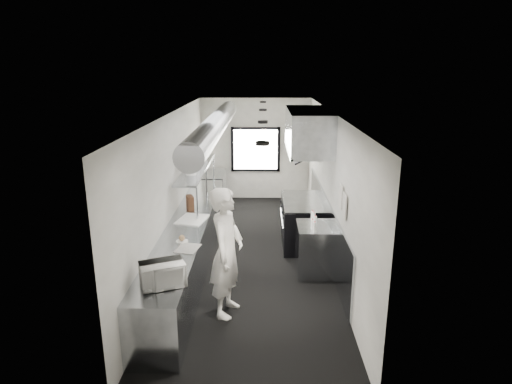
{
  "coord_description": "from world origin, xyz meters",
  "views": [
    {
      "loc": [
        0.21,
        -8.05,
        3.64
      ],
      "look_at": [
        0.08,
        -0.2,
        1.38
      ],
      "focal_mm": 30.92,
      "sensor_mm": 36.0,
      "label": 1
    }
  ],
  "objects_px": {
    "microwave": "(162,274)",
    "squeeze_bottle_e": "(312,216)",
    "deli_tub_a": "(152,273)",
    "deli_tub_b": "(156,267)",
    "prep_counter": "(189,244)",
    "plate_stack_c": "(199,156)",
    "far_work_table": "(212,190)",
    "small_plate": "(182,241)",
    "cutting_board": "(192,219)",
    "bottle_station": "(315,249)",
    "squeeze_bottle_c": "(315,221)",
    "knife_block": "(190,202)",
    "squeeze_bottle_a": "(315,227)",
    "line_cook": "(227,252)",
    "range": "(302,222)",
    "pass_shelf": "(197,169)",
    "plate_stack_a": "(191,168)",
    "plate_stack_d": "(202,152)",
    "exhaust_hood": "(308,131)",
    "plate_stack_b": "(194,163)",
    "squeeze_bottle_b": "(313,224)",
    "squeeze_bottle_d": "(314,217)"
  },
  "relations": [
    {
      "from": "plate_stack_d",
      "to": "pass_shelf",
      "type": "bearing_deg",
      "value": -90.99
    },
    {
      "from": "range",
      "to": "microwave",
      "type": "distance_m",
      "value": 4.24
    },
    {
      "from": "squeeze_bottle_e",
      "to": "knife_block",
      "type": "bearing_deg",
      "value": 165.34
    },
    {
      "from": "exhaust_hood",
      "to": "line_cook",
      "type": "height_order",
      "value": "exhaust_hood"
    },
    {
      "from": "exhaust_hood",
      "to": "bottle_station",
      "type": "xyz_separation_m",
      "value": [
        0.05,
        -1.4,
        -1.94
      ]
    },
    {
      "from": "plate_stack_b",
      "to": "squeeze_bottle_b",
      "type": "distance_m",
      "value": 2.87
    },
    {
      "from": "pass_shelf",
      "to": "line_cook",
      "type": "height_order",
      "value": "line_cook"
    },
    {
      "from": "microwave",
      "to": "deli_tub_b",
      "type": "xyz_separation_m",
      "value": [
        -0.2,
        0.42,
        -0.11
      ]
    },
    {
      "from": "exhaust_hood",
      "to": "squeeze_bottle_a",
      "type": "distance_m",
      "value": 2.21
    },
    {
      "from": "prep_counter",
      "to": "small_plate",
      "type": "relative_size",
      "value": 29.94
    },
    {
      "from": "microwave",
      "to": "small_plate",
      "type": "distance_m",
      "value": 1.46
    },
    {
      "from": "knife_block",
      "to": "squeeze_bottle_c",
      "type": "xyz_separation_m",
      "value": [
        2.37,
        -0.89,
        -0.05
      ]
    },
    {
      "from": "squeeze_bottle_d",
      "to": "plate_stack_c",
      "type": "bearing_deg",
      "value": 142.67
    },
    {
      "from": "small_plate",
      "to": "squeeze_bottle_c",
      "type": "distance_m",
      "value": 2.37
    },
    {
      "from": "range",
      "to": "squeeze_bottle_a",
      "type": "xyz_separation_m",
      "value": [
        0.05,
        -1.7,
        0.52
      ]
    },
    {
      "from": "microwave",
      "to": "squeeze_bottle_e",
      "type": "xyz_separation_m",
      "value": [
        2.2,
        2.53,
        -0.07
      ]
    },
    {
      "from": "squeeze_bottle_c",
      "to": "squeeze_bottle_e",
      "type": "height_order",
      "value": "same"
    },
    {
      "from": "plate_stack_c",
      "to": "line_cook",
      "type": "bearing_deg",
      "value": -75.5
    },
    {
      "from": "deli_tub_a",
      "to": "cutting_board",
      "type": "distance_m",
      "value": 2.27
    },
    {
      "from": "squeeze_bottle_a",
      "to": "squeeze_bottle_c",
      "type": "bearing_deg",
      "value": 82.21
    },
    {
      "from": "line_cook",
      "to": "knife_block",
      "type": "distance_m",
      "value": 2.47
    },
    {
      "from": "plate_stack_c",
      "to": "squeeze_bottle_c",
      "type": "relative_size",
      "value": 2.14
    },
    {
      "from": "deli_tub_a",
      "to": "deli_tub_b",
      "type": "distance_m",
      "value": 0.18
    },
    {
      "from": "prep_counter",
      "to": "plate_stack_a",
      "type": "xyz_separation_m",
      "value": [
        -0.06,
        0.84,
        1.25
      ]
    },
    {
      "from": "bottle_station",
      "to": "plate_stack_d",
      "type": "distance_m",
      "value": 3.61
    },
    {
      "from": "plate_stack_c",
      "to": "squeeze_bottle_a",
      "type": "xyz_separation_m",
      "value": [
        2.28,
        -2.26,
        -0.76
      ]
    },
    {
      "from": "prep_counter",
      "to": "microwave",
      "type": "relative_size",
      "value": 11.69
    },
    {
      "from": "cutting_board",
      "to": "squeeze_bottle_d",
      "type": "distance_m",
      "value": 2.23
    },
    {
      "from": "bottle_station",
      "to": "squeeze_bottle_e",
      "type": "bearing_deg",
      "value": 95.44
    },
    {
      "from": "pass_shelf",
      "to": "deli_tub_a",
      "type": "relative_size",
      "value": 20.13
    },
    {
      "from": "bottle_station",
      "to": "deli_tub_a",
      "type": "distance_m",
      "value": 3.17
    },
    {
      "from": "cutting_board",
      "to": "deli_tub_a",
      "type": "bearing_deg",
      "value": -94.58
    },
    {
      "from": "far_work_table",
      "to": "small_plate",
      "type": "bearing_deg",
      "value": -89.32
    },
    {
      "from": "prep_counter",
      "to": "plate_stack_c",
      "type": "xyz_separation_m",
      "value": [
        -0.03,
        1.76,
        1.3
      ]
    },
    {
      "from": "prep_counter",
      "to": "squeeze_bottle_c",
      "type": "xyz_separation_m",
      "value": [
        2.29,
        -0.17,
        0.53
      ]
    },
    {
      "from": "microwave",
      "to": "squeeze_bottle_c",
      "type": "relative_size",
      "value": 3.06
    },
    {
      "from": "small_plate",
      "to": "knife_block",
      "type": "height_order",
      "value": "knife_block"
    },
    {
      "from": "bottle_station",
      "to": "small_plate",
      "type": "bearing_deg",
      "value": -161.17
    },
    {
      "from": "prep_counter",
      "to": "plate_stack_d",
      "type": "bearing_deg",
      "value": 90.73
    },
    {
      "from": "small_plate",
      "to": "squeeze_bottle_e",
      "type": "height_order",
      "value": "squeeze_bottle_e"
    },
    {
      "from": "microwave",
      "to": "cutting_board",
      "type": "height_order",
      "value": "microwave"
    },
    {
      "from": "prep_counter",
      "to": "far_work_table",
      "type": "distance_m",
      "value": 3.7
    },
    {
      "from": "far_work_table",
      "to": "plate_stack_a",
      "type": "xyz_separation_m",
      "value": [
        -0.06,
        -2.86,
        1.25
      ]
    },
    {
      "from": "bottle_station",
      "to": "squeeze_bottle_e",
      "type": "relative_size",
      "value": 5.34
    },
    {
      "from": "exhaust_hood",
      "to": "plate_stack_d",
      "type": "xyz_separation_m",
      "value": [
        -2.27,
        1.03,
        -0.64
      ]
    },
    {
      "from": "pass_shelf",
      "to": "far_work_table",
      "type": "relative_size",
      "value": 2.5
    },
    {
      "from": "deli_tub_b",
      "to": "squeeze_bottle_c",
      "type": "relative_size",
      "value": 0.79
    },
    {
      "from": "plate_stack_d",
      "to": "plate_stack_c",
      "type": "bearing_deg",
      "value": -90.8
    },
    {
      "from": "squeeze_bottle_a",
      "to": "deli_tub_b",
      "type": "bearing_deg",
      "value": -147.73
    },
    {
      "from": "range",
      "to": "deli_tub_b",
      "type": "bearing_deg",
      "value": -125.88
    }
  ]
}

